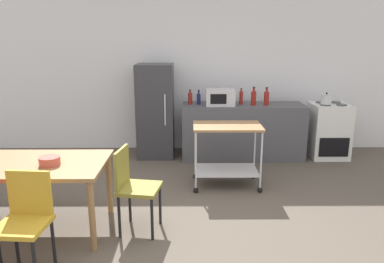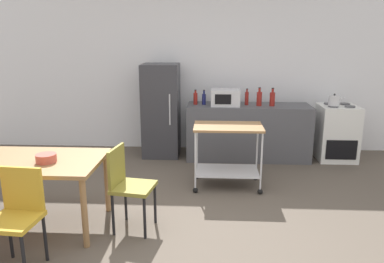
# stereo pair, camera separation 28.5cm
# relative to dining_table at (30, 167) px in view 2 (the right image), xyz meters

# --- Properties ---
(ground_plane) EXTENTS (12.00, 12.00, 0.00)m
(ground_plane) POSITION_rel_dining_table_xyz_m (1.59, -0.13, -0.67)
(ground_plane) COLOR brown
(back_wall) EXTENTS (8.40, 0.12, 2.90)m
(back_wall) POSITION_rel_dining_table_xyz_m (1.59, 3.07, 0.78)
(back_wall) COLOR white
(back_wall) RESTS_ON ground_plane
(kitchen_counter) EXTENTS (2.00, 0.64, 0.90)m
(kitchen_counter) POSITION_rel_dining_table_xyz_m (2.49, 2.47, -0.22)
(kitchen_counter) COLOR #4C4C51
(kitchen_counter) RESTS_ON ground_plane
(dining_table) EXTENTS (1.50, 0.90, 0.75)m
(dining_table) POSITION_rel_dining_table_xyz_m (0.00, 0.00, 0.00)
(dining_table) COLOR olive
(dining_table) RESTS_ON ground_plane
(chair_olive) EXTENTS (0.46, 0.46, 0.89)m
(chair_olive) POSITION_rel_dining_table_xyz_m (1.03, -0.00, -0.15)
(chair_olive) COLOR olive
(chair_olive) RESTS_ON ground_plane
(chair_mustard) EXTENTS (0.43, 0.43, 0.89)m
(chair_mustard) POSITION_rel_dining_table_xyz_m (0.23, -0.73, -0.15)
(chair_mustard) COLOR gold
(chair_mustard) RESTS_ON ground_plane
(stove_oven) EXTENTS (0.60, 0.61, 0.92)m
(stove_oven) POSITION_rel_dining_table_xyz_m (3.94, 2.49, -0.22)
(stove_oven) COLOR white
(stove_oven) RESTS_ON ground_plane
(refrigerator) EXTENTS (0.60, 0.63, 1.55)m
(refrigerator) POSITION_rel_dining_table_xyz_m (1.04, 2.57, 0.10)
(refrigerator) COLOR #333338
(refrigerator) RESTS_ON ground_plane
(kitchen_cart) EXTENTS (0.91, 0.57, 0.85)m
(kitchen_cart) POSITION_rel_dining_table_xyz_m (2.11, 1.21, -0.10)
(kitchen_cart) COLOR olive
(kitchen_cart) RESTS_ON ground_plane
(bottle_wine) EXTENTS (0.07, 0.07, 0.24)m
(bottle_wine) POSITION_rel_dining_table_xyz_m (1.62, 2.48, 0.33)
(bottle_wine) COLOR maroon
(bottle_wine) RESTS_ON kitchen_counter
(bottle_soda) EXTENTS (0.06, 0.06, 0.24)m
(bottle_soda) POSITION_rel_dining_table_xyz_m (1.76, 2.48, 0.32)
(bottle_soda) COLOR navy
(bottle_soda) RESTS_ON kitchen_counter
(microwave) EXTENTS (0.46, 0.35, 0.26)m
(microwave) POSITION_rel_dining_table_xyz_m (2.10, 2.40, 0.36)
(microwave) COLOR silver
(microwave) RESTS_ON kitchen_counter
(bottle_hot_sauce) EXTENTS (0.06, 0.06, 0.26)m
(bottle_hot_sauce) POSITION_rel_dining_table_xyz_m (2.45, 2.49, 0.34)
(bottle_hot_sauce) COLOR maroon
(bottle_hot_sauce) RESTS_ON kitchen_counter
(bottle_vinegar) EXTENTS (0.08, 0.08, 0.30)m
(bottle_vinegar) POSITION_rel_dining_table_xyz_m (2.64, 2.41, 0.35)
(bottle_vinegar) COLOR maroon
(bottle_vinegar) RESTS_ON kitchen_counter
(bottle_olive_oil) EXTENTS (0.08, 0.08, 0.29)m
(bottle_olive_oil) POSITION_rel_dining_table_xyz_m (2.85, 2.41, 0.35)
(bottle_olive_oil) COLOR maroon
(bottle_olive_oil) RESTS_ON kitchen_counter
(fruit_bowl) EXTENTS (0.20, 0.20, 0.09)m
(fruit_bowl) POSITION_rel_dining_table_xyz_m (0.22, -0.07, 0.12)
(fruit_bowl) COLOR #B24C3F
(fruit_bowl) RESTS_ON dining_table
(kettle) EXTENTS (0.24, 0.17, 0.19)m
(kettle) POSITION_rel_dining_table_xyz_m (3.82, 2.39, 0.33)
(kettle) COLOR silver
(kettle) RESTS_ON stove_oven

